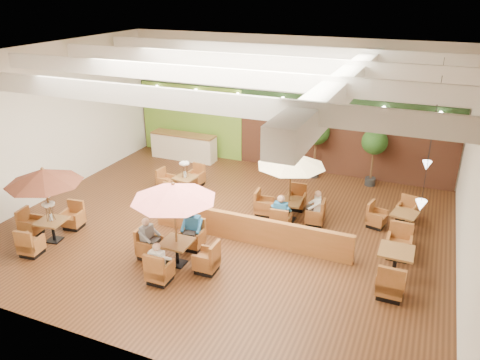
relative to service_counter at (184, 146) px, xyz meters
The scene contains 17 objects.
room 6.78m from the service_counter, 39.88° to the right, with size 14.04×14.00×5.52m.
service_counter is the anchor object (origin of this frame).
booth_divider 7.96m from the service_counter, 46.40° to the right, with size 6.39×0.18×0.88m, color brown.
table_0 8.12m from the service_counter, 91.21° to the right, with size 2.35×2.44×2.45m.
table_1 8.78m from the service_counter, 62.05° to the right, with size 2.47×2.47×2.54m.
table_2 7.37m from the service_counter, 32.05° to the right, with size 2.42×2.42×2.46m.
table_3 3.75m from the service_counter, 62.79° to the right, with size 1.58×2.32×1.45m.
table_4 11.43m from the service_counter, 30.99° to the right, with size 0.91×2.69×1.01m.
table_5 10.09m from the service_counter, 18.65° to the right, with size 1.62×2.34×0.84m.
topiary_0 4.69m from the service_counter, ahead, with size 1.06×1.06×2.46m.
topiary_1 6.10m from the service_counter, ahead, with size 1.06×1.06×2.47m.
topiary_2 8.33m from the service_counter, ahead, with size 0.99×0.99×2.30m.
diner_0 9.54m from the service_counter, 64.67° to the right, with size 0.39×0.32×0.75m.
diner_1 7.90m from the service_counter, 58.90° to the right, with size 0.45×0.38×0.86m.
diner_2 8.31m from the service_counter, 67.72° to the right, with size 0.33×0.41×0.80m.
diner_3 7.80m from the service_counter, 37.63° to the right, with size 0.42×0.34×0.85m.
diner_4 8.06m from the service_counter, 28.67° to the right, with size 0.36×0.41×0.77m.
Camera 1 is at (5.73, -12.35, 7.39)m, focal length 35.00 mm.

